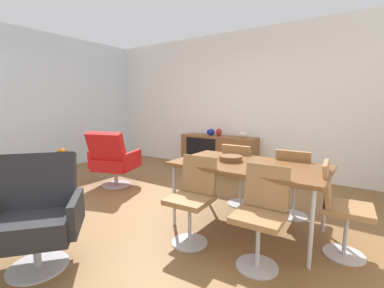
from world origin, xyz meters
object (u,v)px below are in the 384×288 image
at_px(dining_chair_front_left, 193,196).
at_px(lounge_chair_red, 113,159).
at_px(dining_chair_back_right, 294,181).
at_px(dining_chair_far_end, 340,205).
at_px(dining_table, 249,167).
at_px(armchair_black_shell, 36,212).
at_px(vase_ceramic_small, 219,132).
at_px(vase_sculptural_dark, 243,135).
at_px(magazine_stack, 39,172).
at_px(side_table_round, 63,166).
at_px(wooden_bowl_on_table, 231,158).
at_px(sideboard, 218,149).
at_px(fruit_bowl, 62,152).
at_px(vase_cobalt, 211,132).
at_px(dining_chair_back_left, 239,172).
at_px(dining_chair_front_right, 261,212).

height_order(dining_chair_front_left, lounge_chair_red, lounge_chair_red).
xyz_separation_m(dining_chair_back_right, lounge_chair_red, (-2.79, -0.40, -0.00)).
bearing_deg(dining_chair_far_end, dining_table, 179.72).
height_order(dining_table, armchair_black_shell, armchair_black_shell).
distance_m(vase_ceramic_small, armchair_black_shell, 3.77).
distance_m(vase_sculptural_dark, magazine_stack, 4.00).
bearing_deg(armchair_black_shell, dining_table, 52.67).
bearing_deg(side_table_round, vase_ceramic_small, 53.39).
xyz_separation_m(vase_sculptural_dark, dining_table, (0.97, -2.12, -0.09)).
bearing_deg(side_table_round, vase_sculptural_dark, 45.90).
bearing_deg(side_table_round, wooden_bowl_on_table, 4.72).
xyz_separation_m(side_table_round, magazine_stack, (-0.87, 0.01, -0.25)).
relative_size(sideboard, fruit_bowl, 8.00).
height_order(vase_sculptural_dark, dining_chair_back_right, dining_chair_back_right).
xyz_separation_m(vase_sculptural_dark, dining_chair_front_left, (0.62, -2.68, -0.31)).
height_order(dining_chair_back_right, dining_chair_front_left, same).
xyz_separation_m(vase_ceramic_small, fruit_bowl, (-1.75, -2.36, -0.24)).
relative_size(vase_cobalt, vase_ceramic_small, 1.10).
height_order(dining_chair_front_left, fruit_bowl, dining_chair_front_left).
xyz_separation_m(fruit_bowl, magazine_stack, (-0.87, 0.01, -0.49)).
height_order(dining_chair_back_left, dining_chair_far_end, same).
xyz_separation_m(vase_sculptural_dark, lounge_chair_red, (-1.47, -1.96, -0.32)).
bearing_deg(armchair_black_shell, vase_cobalt, 96.92).
xyz_separation_m(dining_chair_back_left, fruit_bowl, (-2.91, -0.80, 0.09)).
relative_size(lounge_chair_red, fruit_bowl, 4.73).
distance_m(dining_chair_back_right, dining_chair_back_left, 0.70).
bearing_deg(armchair_black_shell, sideboard, 94.18).
relative_size(dining_chair_back_left, fruit_bowl, 4.28).
relative_size(dining_chair_front_left, fruit_bowl, 4.28).
height_order(vase_ceramic_small, dining_chair_front_left, vase_ceramic_small).
relative_size(vase_sculptural_dark, dining_chair_front_right, 0.17).
bearing_deg(vase_ceramic_small, side_table_round, -126.61).
bearing_deg(vase_sculptural_dark, vase_ceramic_small, 180.00).
relative_size(vase_cobalt, dining_chair_far_end, 0.20).
height_order(dining_chair_front_left, armchair_black_shell, armchair_black_shell).
distance_m(vase_ceramic_small, lounge_chair_red, 2.19).
bearing_deg(fruit_bowl, dining_chair_front_left, -6.23).
height_order(dining_table, dining_chair_far_end, dining_chair_far_end).
xyz_separation_m(dining_table, fruit_bowl, (-3.26, -0.24, -0.14)).
bearing_deg(dining_chair_back_left, vase_sculptural_dark, 111.86).
bearing_deg(dining_chair_back_right, vase_sculptural_dark, 130.40).
distance_m(vase_sculptural_dark, dining_chair_back_left, 1.71).
height_order(dining_chair_front_left, dining_chair_back_left, same).
relative_size(dining_table, dining_chair_front_left, 1.87).
relative_size(vase_cobalt, lounge_chair_red, 0.18).
distance_m(lounge_chair_red, fruit_bowl, 0.92).
bearing_deg(fruit_bowl, armchair_black_shell, -34.53).
relative_size(dining_table, dining_chair_front_right, 1.87).
height_order(dining_chair_back_left, lounge_chair_red, lounge_chair_red).
bearing_deg(dining_chair_front_left, vase_sculptural_dark, 103.05).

